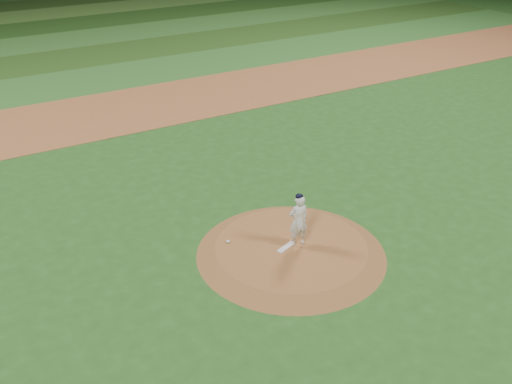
# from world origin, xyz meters

# --- Properties ---
(ground) EXTENTS (120.00, 120.00, 0.00)m
(ground) POSITION_xyz_m (0.00, 0.00, 0.00)
(ground) COLOR #24541B
(ground) RESTS_ON ground
(infield_dirt_band) EXTENTS (70.00, 6.00, 0.02)m
(infield_dirt_band) POSITION_xyz_m (0.00, 14.00, 0.01)
(infield_dirt_band) COLOR #9B5930
(infield_dirt_band) RESTS_ON ground
(outfield_stripe_0) EXTENTS (70.00, 5.00, 0.02)m
(outfield_stripe_0) POSITION_xyz_m (0.00, 19.50, 0.01)
(outfield_stripe_0) COLOR #2E6926
(outfield_stripe_0) RESTS_ON ground
(outfield_stripe_1) EXTENTS (70.00, 5.00, 0.02)m
(outfield_stripe_1) POSITION_xyz_m (0.00, 24.50, 0.01)
(outfield_stripe_1) COLOR #254C18
(outfield_stripe_1) RESTS_ON ground
(outfield_stripe_2) EXTENTS (70.00, 5.00, 0.02)m
(outfield_stripe_2) POSITION_xyz_m (0.00, 29.50, 0.01)
(outfield_stripe_2) COLOR #316825
(outfield_stripe_2) RESTS_ON ground
(outfield_stripe_3) EXTENTS (70.00, 5.00, 0.02)m
(outfield_stripe_3) POSITION_xyz_m (0.00, 34.50, 0.01)
(outfield_stripe_3) COLOR #1E4315
(outfield_stripe_3) RESTS_ON ground
(outfield_stripe_4) EXTENTS (70.00, 5.00, 0.02)m
(outfield_stripe_4) POSITION_xyz_m (0.00, 39.50, 0.01)
(outfield_stripe_4) COLOR #3D6D27
(outfield_stripe_4) RESTS_ON ground
(outfield_stripe_5) EXTENTS (70.00, 5.00, 0.02)m
(outfield_stripe_5) POSITION_xyz_m (0.00, 44.50, 0.01)
(outfield_stripe_5) COLOR #214115
(outfield_stripe_5) RESTS_ON ground
(pitchers_mound) EXTENTS (5.50, 5.50, 0.25)m
(pitchers_mound) POSITION_xyz_m (0.00, 0.00, 0.12)
(pitchers_mound) COLOR #92592D
(pitchers_mound) RESTS_ON ground
(pitching_rubber) EXTENTS (0.69, 0.39, 0.03)m
(pitching_rubber) POSITION_xyz_m (-0.17, 0.01, 0.27)
(pitching_rubber) COLOR silver
(pitching_rubber) RESTS_ON pitchers_mound
(rosin_bag) EXTENTS (0.12, 0.12, 0.07)m
(rosin_bag) POSITION_xyz_m (-1.48, 1.10, 0.28)
(rosin_bag) COLOR silver
(rosin_bag) RESTS_ON pitchers_mound
(pitcher_on_mound) EXTENTS (0.63, 0.46, 1.67)m
(pitcher_on_mound) POSITION_xyz_m (0.21, -0.01, 1.07)
(pitcher_on_mound) COLOR white
(pitcher_on_mound) RESTS_ON pitchers_mound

